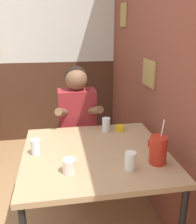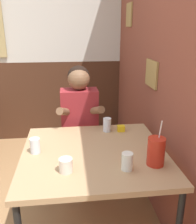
{
  "view_description": "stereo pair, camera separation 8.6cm",
  "coord_description": "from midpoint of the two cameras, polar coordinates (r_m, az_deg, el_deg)",
  "views": [
    {
      "loc": [
        0.61,
        -1.15,
        1.55
      ],
      "look_at": [
        0.9,
        0.58,
        0.95
      ],
      "focal_mm": 40.0,
      "sensor_mm": 36.0,
      "label": 1
    },
    {
      "loc": [
        0.69,
        -1.17,
        1.55
      ],
      "look_at": [
        0.9,
        0.58,
        0.95
      ],
      "focal_mm": 40.0,
      "sensor_mm": 36.0,
      "label": 2
    }
  ],
  "objects": [
    {
      "name": "glass_far_side",
      "position": [
        1.53,
        -8.21,
        -12.17
      ],
      "size": [
        0.08,
        0.08,
        0.09
      ],
      "color": "silver",
      "rests_on": "main_table"
    },
    {
      "name": "condiment_mustard",
      "position": [
        2.1,
        3.84,
        -3.68
      ],
      "size": [
        0.06,
        0.04,
        0.05
      ],
      "color": "yellow",
      "rests_on": "main_table"
    },
    {
      "name": "condiment_ketchup",
      "position": [
        1.85,
        11.12,
        -7.16
      ],
      "size": [
        0.06,
        0.04,
        0.05
      ],
      "color": "#B7140F",
      "rests_on": "main_table"
    },
    {
      "name": "main_table",
      "position": [
        1.8,
        -1.97,
        -10.7
      ],
      "size": [
        1.0,
        0.95,
        0.72
      ],
      "color": "tan",
      "rests_on": "ground_plane"
    },
    {
      "name": "back_wall",
      "position": [
        3.55,
        -21.09,
        14.56
      ],
      "size": [
        5.82,
        0.09,
        2.7
      ],
      "color": "silver",
      "rests_on": "ground_plane"
    },
    {
      "name": "glass_center",
      "position": [
        1.56,
        5.82,
        -11.02
      ],
      "size": [
        0.07,
        0.07,
        0.11
      ],
      "color": "silver",
      "rests_on": "main_table"
    },
    {
      "name": "glass_near_pitcher",
      "position": [
        1.77,
        -15.36,
        -7.76
      ],
      "size": [
        0.07,
        0.07,
        0.11
      ],
      "color": "silver",
      "rests_on": "main_table"
    },
    {
      "name": "brick_wall_right",
      "position": [
        2.44,
        9.55,
        13.93
      ],
      "size": [
        0.08,
        4.29,
        2.7
      ],
      "color": "brown",
      "rests_on": "ground_plane"
    },
    {
      "name": "cocktail_pitcher",
      "position": [
        1.63,
        12.1,
        -8.52
      ],
      "size": [
        0.11,
        0.11,
        0.3
      ],
      "color": "#B22819",
      "rests_on": "main_table"
    },
    {
      "name": "glass_by_brick",
      "position": [
        2.08,
        0.68,
        -2.9
      ],
      "size": [
        0.07,
        0.07,
        0.11
      ],
      "color": "silver",
      "rests_on": "main_table"
    },
    {
      "name": "person_seated",
      "position": [
        2.39,
        -5.72,
        -3.6
      ],
      "size": [
        0.42,
        0.4,
        1.23
      ],
      "color": "maroon",
      "rests_on": "ground_plane"
    }
  ]
}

